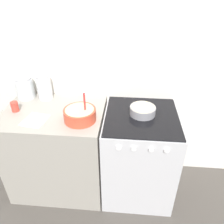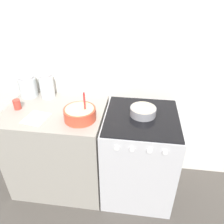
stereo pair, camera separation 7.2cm
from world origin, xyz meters
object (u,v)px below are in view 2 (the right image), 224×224
(stove, at_px, (139,155))
(storage_jar_middle, at_px, (47,88))
(tin_can, at_px, (17,104))
(baking_pan, at_px, (143,111))
(mixing_bowl, at_px, (80,113))
(storage_jar_left, at_px, (28,88))

(stove, relative_size, storage_jar_middle, 3.80)
(tin_can, bearing_deg, stove, 1.20)
(tin_can, bearing_deg, storage_jar_middle, 53.47)
(stove, distance_m, baking_pan, 0.50)
(storage_jar_middle, bearing_deg, mixing_bowl, -39.80)
(mixing_bowl, relative_size, tin_can, 2.96)
(stove, xyz_separation_m, mixing_bowl, (-0.52, -0.12, 0.52))
(baking_pan, height_order, storage_jar_middle, storage_jar_middle)
(baking_pan, distance_m, tin_can, 1.14)
(stove, distance_m, mixing_bowl, 0.74)
(stove, bearing_deg, mixing_bowl, -167.54)
(mixing_bowl, bearing_deg, storage_jar_middle, 140.20)
(stove, bearing_deg, tin_can, -178.80)
(baking_pan, distance_m, storage_jar_middle, 0.97)
(mixing_bowl, bearing_deg, baking_pan, 14.90)
(stove, xyz_separation_m, baking_pan, (0.00, 0.02, 0.50))
(storage_jar_middle, xyz_separation_m, tin_can, (-0.19, -0.26, -0.06))
(mixing_bowl, height_order, tin_can, mixing_bowl)
(baking_pan, bearing_deg, mixing_bowl, -165.10)
(baking_pan, height_order, storage_jar_left, storage_jar_left)
(tin_can, bearing_deg, mixing_bowl, -8.50)
(mixing_bowl, bearing_deg, tin_can, 171.50)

